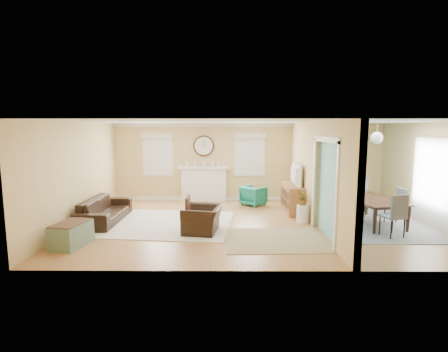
{
  "coord_description": "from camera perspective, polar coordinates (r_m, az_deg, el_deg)",
  "views": [
    {
      "loc": [
        -0.74,
        -8.74,
        2.45
      ],
      "look_at": [
        -0.8,
        0.3,
        1.2
      ],
      "focal_mm": 28.0,
      "sensor_mm": 36.0,
      "label": 1
    }
  ],
  "objects": [
    {
      "name": "potted_plant",
      "position": [
        9.27,
        12.8,
        -3.51
      ],
      "size": [
        0.3,
        0.35,
        0.38
      ],
      "primitive_type": "imported",
      "rotation": [
        0.0,
        0.0,
        4.71
      ],
      "color": "#337F33",
      "rests_on": "garden_stool"
    },
    {
      "name": "garden_stool",
      "position": [
        9.36,
        12.73,
        -6.05
      ],
      "size": [
        0.31,
        0.31,
        0.46
      ],
      "primitive_type": "cylinder",
      "color": "white",
      "rests_on": "floor"
    },
    {
      "name": "dining_chair_e",
      "position": [
        9.9,
        26.18,
        -4.03
      ],
      "size": [
        0.46,
        0.46,
        0.93
      ],
      "color": "gray",
      "rests_on": "floor"
    },
    {
      "name": "dining_table",
      "position": [
        9.77,
        22.99,
        -5.3
      ],
      "size": [
        1.36,
        2.03,
        0.66
      ],
      "primitive_type": "imported",
      "rotation": [
        0.0,
        0.0,
        1.75
      ],
      "color": "#4D2E1E",
      "rests_on": "floor"
    },
    {
      "name": "fireplace",
      "position": [
        11.79,
        -3.32,
        -1.18
      ],
      "size": [
        1.7,
        0.3,
        1.17
      ],
      "color": "white",
      "rests_on": "ground"
    },
    {
      "name": "wall_front",
      "position": [
        5.9,
        7.58,
        -3.45
      ],
      "size": [
        9.0,
        0.02,
        2.6
      ],
      "primitive_type": "cube",
      "color": "#D4B575",
      "rests_on": "ground"
    },
    {
      "name": "rug_grey",
      "position": [
        9.85,
        22.89,
        -7.13
      ],
      "size": [
        2.63,
        3.29,
        0.01
      ],
      "primitive_type": "cube",
      "color": "gray",
      "rests_on": "floor"
    },
    {
      "name": "dining_chair_s",
      "position": [
        8.75,
        25.85,
        -5.23
      ],
      "size": [
        0.55,
        0.55,
        0.99
      ],
      "color": "gray",
      "rests_on": "floor"
    },
    {
      "name": "rug_jute",
      "position": [
        7.9,
        8.29,
        -10.24
      ],
      "size": [
        2.24,
        1.86,
        0.01
      ],
      "primitive_type": "cube",
      "rotation": [
        0.0,
        0.0,
        0.03
      ],
      "color": "tan",
      "rests_on": "floor"
    },
    {
      "name": "wall_left",
      "position": [
        9.59,
        -22.72,
        0.37
      ],
      "size": [
        0.02,
        6.0,
        2.6
      ],
      "primitive_type": "cube",
      "color": "#D4B575",
      "rests_on": "ground"
    },
    {
      "name": "floor",
      "position": [
        9.11,
        5.07,
        -7.76
      ],
      "size": [
        9.0,
        9.0,
        0.0
      ],
      "primitive_type": "plane",
      "color": "olive",
      "rests_on": "ground"
    },
    {
      "name": "dining_chair_n",
      "position": [
        10.75,
        21.19,
        -2.54
      ],
      "size": [
        0.57,
        0.57,
        1.03
      ],
      "color": "gray",
      "rests_on": "floor"
    },
    {
      "name": "window_right",
      "position": [
        11.75,
        4.25,
        3.99
      ],
      "size": [
        1.05,
        0.13,
        1.42
      ],
      "color": "white",
      "rests_on": "wall_back"
    },
    {
      "name": "rug_cream",
      "position": [
        9.19,
        -9.2,
        -7.65
      ],
      "size": [
        3.45,
        3.07,
        0.02
      ],
      "primitive_type": "cube",
      "rotation": [
        0.0,
        0.0,
        -0.1
      ],
      "color": "beige",
      "rests_on": "floor"
    },
    {
      "name": "sofa",
      "position": [
        9.72,
        -18.86,
        -5.24
      ],
      "size": [
        0.86,
        2.17,
        0.63
      ],
      "primitive_type": "imported",
      "rotation": [
        0.0,
        0.0,
        1.56
      ],
      "color": "black",
      "rests_on": "floor"
    },
    {
      "name": "ceiling",
      "position": [
        8.77,
        5.28,
        8.82
      ],
      "size": [
        9.0,
        6.0,
        0.02
      ],
      "primitive_type": "cube",
      "color": "white",
      "rests_on": "wall_back"
    },
    {
      "name": "pendant",
      "position": [
        9.51,
        23.66,
        5.71
      ],
      "size": [
        0.3,
        0.3,
        0.55
      ],
      "color": "gold",
      "rests_on": "ceiling"
    },
    {
      "name": "wall_back",
      "position": [
        11.82,
        3.98,
        2.27
      ],
      "size": [
        9.0,
        0.02,
        2.6
      ],
      "primitive_type": "cube",
      "color": "#D4B575",
      "rests_on": "ground"
    },
    {
      "name": "tv",
      "position": [
        10.38,
        11.21,
        0.28
      ],
      "size": [
        0.17,
        1.06,
        0.61
      ],
      "primitive_type": "imported",
      "rotation": [
        0.0,
        0.0,
        1.6
      ],
      "color": "black",
      "rests_on": "credenza"
    },
    {
      "name": "partition",
      "position": [
        9.36,
        14.29,
        0.92
      ],
      "size": [
        0.17,
        6.0,
        2.6
      ],
      "color": "#D4B575",
      "rests_on": "ground"
    },
    {
      "name": "window_left",
      "position": [
        11.95,
        -10.79,
        3.94
      ],
      "size": [
        1.05,
        0.13,
        1.42
      ],
      "color": "white",
      "rests_on": "wall_back"
    },
    {
      "name": "green_chair",
      "position": [
        11.17,
        4.83,
        -3.22
      ],
      "size": [
        0.94,
        0.94,
        0.61
      ],
      "primitive_type": "imported",
      "rotation": [
        0.0,
        0.0,
        2.42
      ],
      "color": "#006750",
      "rests_on": "floor"
    },
    {
      "name": "dining_chair_w",
      "position": [
        9.45,
        19.26,
        -4.22
      ],
      "size": [
        0.42,
        0.42,
        0.93
      ],
      "color": "white",
      "rests_on": "floor"
    },
    {
      "name": "eames_chair",
      "position": [
        8.29,
        -3.48,
        -7.09
      ],
      "size": [
        0.98,
        1.09,
        0.63
      ],
      "primitive_type": "imported",
      "rotation": [
        0.0,
        0.0,
        -1.73
      ],
      "color": "black",
      "rests_on": "floor"
    },
    {
      "name": "french_doors",
      "position": [
        10.26,
        30.81,
        -0.81
      ],
      "size": [
        0.06,
        1.7,
        2.2
      ],
      "color": "white",
      "rests_on": "ground"
    },
    {
      "name": "wall_right",
      "position": [
        10.25,
        31.11,
        0.29
      ],
      "size": [
        0.02,
        6.0,
        2.6
      ],
      "primitive_type": "cube",
      "color": "#D4B575",
      "rests_on": "ground"
    },
    {
      "name": "credenza",
      "position": [
        10.5,
        11.21,
        -3.54
      ],
      "size": [
        0.51,
        1.49,
        0.8
      ],
      "color": "#985F34",
      "rests_on": "floor"
    },
    {
      "name": "wall_clock",
      "position": [
        11.75,
        -3.34,
        4.94
      ],
      "size": [
        0.7,
        0.07,
        0.7
      ],
      "color": "#4D2E1E",
      "rests_on": "wall_back"
    },
    {
      "name": "trunk",
      "position": [
        8.02,
        -23.68,
        -8.72
      ],
      "size": [
        0.68,
        0.96,
        0.5
      ],
      "color": "slate",
      "rests_on": "floor"
    }
  ]
}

